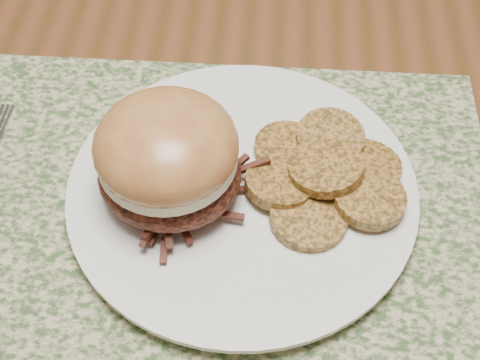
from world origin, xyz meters
TOP-DOWN VIEW (x-y plane):
  - dining_table at (0.00, 0.00)m, footprint 1.50×0.90m
  - placemat at (0.15, -0.11)m, footprint 0.45×0.33m
  - dinner_plate at (0.17, -0.10)m, footprint 0.26×0.26m
  - pork_sandwich at (0.11, -0.11)m, footprint 0.14×0.13m
  - roasted_potatoes at (0.23, -0.09)m, footprint 0.14×0.15m

SIDE VIEW (x-z plane):
  - dining_table at x=0.00m, z-range 0.30..1.05m
  - placemat at x=0.15m, z-range 0.75..0.75m
  - dinner_plate at x=0.17m, z-range 0.75..0.77m
  - roasted_potatoes at x=0.23m, z-range 0.76..0.80m
  - pork_sandwich at x=0.11m, z-range 0.77..0.85m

